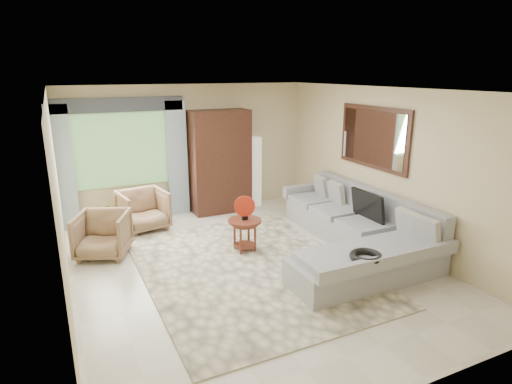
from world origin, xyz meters
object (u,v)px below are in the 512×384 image
armchair_right (143,210)px  floor_lamp (254,172)px  tv_screen (368,206)px  armchair_left (103,235)px  coffee_table (245,235)px  sectional_sofa (355,234)px  potted_plant (98,219)px  armoire (220,162)px

armchair_right → floor_lamp: (2.48, 0.49, 0.38)m
tv_screen → armchair_right: (-3.18, 2.42, -0.35)m
tv_screen → armchair_left: size_ratio=0.94×
coffee_table → armchair_left: armchair_left is taller
sectional_sofa → armchair_left: sectional_sofa is taller
armchair_right → floor_lamp: floor_lamp is taller
armchair_left → potted_plant: size_ratio=1.32×
tv_screen → coffee_table: bearing=160.0°
armchair_right → potted_plant: armchair_right is taller
sectional_sofa → potted_plant: bearing=145.7°
floor_lamp → sectional_sofa: bearing=-81.7°
coffee_table → potted_plant: (-2.08, 1.78, 0.01)m
armchair_left → potted_plant: armchair_left is taller
armchair_right → armchair_left: bearing=-140.9°
coffee_table → armoire: 2.32m
tv_screen → coffee_table: (-1.90, 0.69, -0.44)m
tv_screen → sectional_sofa: bearing=-168.4°
armchair_right → potted_plant: size_ratio=1.37×
sectional_sofa → coffee_table: (-1.63, 0.74, 0.00)m
armchair_left → potted_plant: 1.00m
sectional_sofa → floor_lamp: bearing=98.3°
armchair_right → tv_screen: bearing=-47.0°
armchair_left → armoire: 2.93m
sectional_sofa → tv_screen: tv_screen is taller
armoire → floor_lamp: bearing=4.3°
potted_plant → sectional_sofa: bearing=-34.3°
armchair_left → armoire: size_ratio=0.37×
armchair_right → armoire: (1.68, 0.43, 0.68)m
armchair_left → armchair_right: 1.24m
sectional_sofa → armoire: armoire is taller
sectional_sofa → armoire: size_ratio=1.65×
potted_plant → floor_lamp: 3.34m
sectional_sofa → floor_lamp: size_ratio=2.31×
tv_screen → potted_plant: 4.71m
tv_screen → armoire: size_ratio=0.35×
coffee_table → potted_plant: 2.74m
tv_screen → floor_lamp: 2.99m
armchair_left → floor_lamp: (3.30, 1.42, 0.39)m
floor_lamp → tv_screen: bearing=-76.4°
sectional_sofa → armchair_right: 3.82m
tv_screen → armoire: armoire is taller
potted_plant → armoire: (2.48, 0.37, 0.75)m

